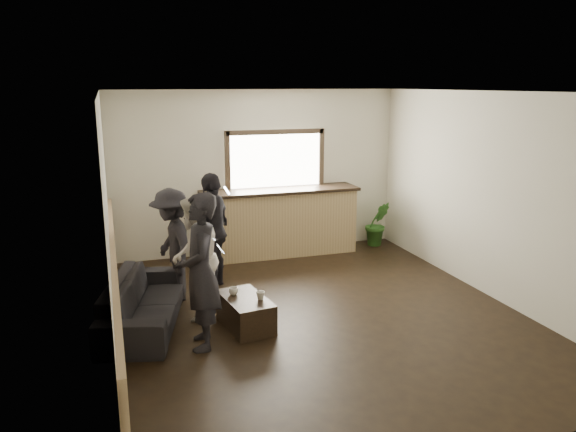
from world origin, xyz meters
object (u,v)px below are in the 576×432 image
object	(u,v)px
cup_b	(260,295)
person_c	(173,245)
bar_counter	(280,218)
cup_a	(233,291)
coffee_table	(245,312)
person_a	(201,272)
sofa	(144,302)
potted_plant	(377,224)
person_b	(195,258)
person_d	(213,231)

from	to	relation	value
cup_b	person_c	size ratio (longest dim) A/B	0.07
person_c	cup_b	bearing A→B (deg)	27.12
bar_counter	cup_a	xyz separation A→B (m)	(-1.40, -2.62, -0.22)
coffee_table	cup_a	distance (m)	0.29
coffee_table	person_a	xyz separation A→B (m)	(-0.57, -0.35, 0.69)
cup_a	bar_counter	bearing A→B (deg)	61.87
sofa	cup_b	bearing A→B (deg)	-98.82
bar_counter	potted_plant	world-z (taller)	bar_counter
coffee_table	person_a	bearing A→B (deg)	-149.01
cup_a	person_b	world-z (taller)	person_b
potted_plant	person_d	size ratio (longest dim) A/B	0.48
cup_b	person_b	xyz separation A→B (m)	(-0.68, 0.60, 0.36)
person_a	cup_a	bearing A→B (deg)	142.47
sofa	person_b	distance (m)	0.81
cup_b	person_c	world-z (taller)	person_c
bar_counter	person_d	xyz separation A→B (m)	(-1.38, -1.25, 0.20)
cup_a	person_a	distance (m)	0.81
bar_counter	person_c	distance (m)	2.55
cup_b	potted_plant	distance (m)	4.10
bar_counter	sofa	world-z (taller)	bar_counter
sofa	potted_plant	xyz separation A→B (m)	(4.30, 2.26, 0.11)
bar_counter	coffee_table	size ratio (longest dim) A/B	3.20
sofa	person_a	bearing A→B (deg)	-129.68
cup_a	person_d	bearing A→B (deg)	89.21
person_b	person_c	bearing A→B (deg)	-148.98
potted_plant	person_c	distance (m)	4.16
sofa	person_c	bearing A→B (deg)	-17.61
bar_counter	person_b	bearing A→B (deg)	-128.54
cup_a	cup_b	xyz separation A→B (m)	(0.28, -0.24, 0.00)
bar_counter	sofa	distance (m)	3.38
cup_b	person_b	bearing A→B (deg)	138.41
cup_a	person_a	world-z (taller)	person_a
person_b	person_c	world-z (taller)	person_b
potted_plant	person_c	bearing A→B (deg)	-158.28
sofa	person_a	xyz separation A→B (m)	(0.58, -0.80, 0.59)
person_b	person_d	world-z (taller)	person_d
person_a	person_d	bearing A→B (deg)	171.73
coffee_table	potted_plant	size ratio (longest dim) A/B	1.04
cup_a	person_a	size ratio (longest dim) A/B	0.07
potted_plant	person_a	xyz separation A→B (m)	(-3.72, -3.06, 0.47)
cup_a	potted_plant	xyz separation A→B (m)	(3.25, 2.58, -0.02)
person_b	cup_a	bearing A→B (deg)	63.36
person_d	bar_counter	bearing A→B (deg)	163.08
sofa	person_b	bearing A→B (deg)	-72.41
person_b	person_c	distance (m)	0.71
cup_a	potted_plant	distance (m)	4.15
cup_b	potted_plant	bearing A→B (deg)	43.45
coffee_table	person_b	xyz separation A→B (m)	(-0.51, 0.50, 0.59)
person_a	person_c	size ratio (longest dim) A/B	1.14
cup_b	person_d	world-z (taller)	person_d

